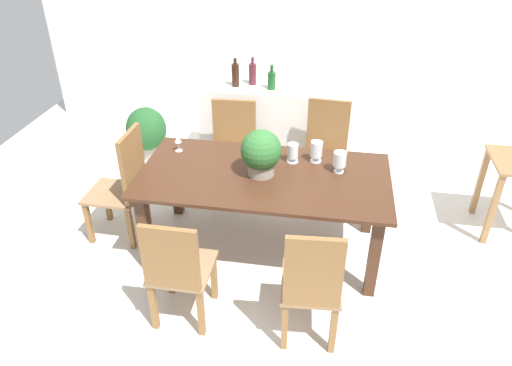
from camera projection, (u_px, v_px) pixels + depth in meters
name	position (u px, v px, depth m)	size (l,w,h in m)	color
ground_plane	(262.00, 253.00, 4.24)	(7.04, 7.04, 0.00)	silver
back_wall	(297.00, 28.00, 5.74)	(6.40, 0.10, 2.60)	white
dining_table	(264.00, 186.00, 3.96)	(2.02, 1.04, 0.76)	#422616
chair_far_right	(325.00, 148.00, 4.75)	(0.48, 0.49, 1.02)	brown
chair_near_right	(312.00, 283.00, 3.16)	(0.43, 0.50, 0.99)	brown
chair_near_left	(177.00, 269.00, 3.31)	(0.42, 0.44, 0.93)	brown
chair_head_end	(125.00, 182.00, 4.18)	(0.48, 0.44, 1.05)	brown
chair_far_left	(233.00, 143.00, 4.88)	(0.49, 0.45, 0.96)	brown
flower_centerpiece	(261.00, 152.00, 3.81)	(0.33, 0.33, 0.38)	gray
crystal_vase_left	(293.00, 152.00, 4.03)	(0.10, 0.10, 0.17)	silver
crystal_vase_center_near	(316.00, 150.00, 4.03)	(0.10, 0.10, 0.18)	silver
crystal_vase_right	(340.00, 160.00, 3.88)	(0.11, 0.11, 0.18)	silver
wine_glass	(178.00, 140.00, 4.19)	(0.06, 0.06, 0.15)	silver
kitchen_counter	(272.00, 126.00, 5.37)	(1.51, 0.60, 0.94)	silver
wine_bottle_amber	(235.00, 75.00, 5.04)	(0.08, 0.08, 0.30)	black
wine_bottle_tall	(253.00, 74.00, 5.09)	(0.08, 0.08, 0.29)	#511E28
wine_bottle_clear	(272.00, 80.00, 4.98)	(0.08, 0.08, 0.26)	#194C1E
potted_plant_floor	(146.00, 130.00, 5.59)	(0.46, 0.46, 0.61)	#9E9384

